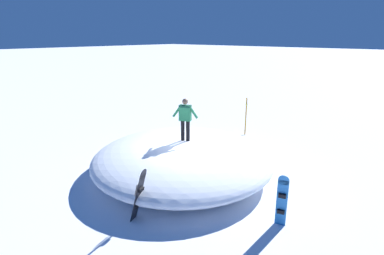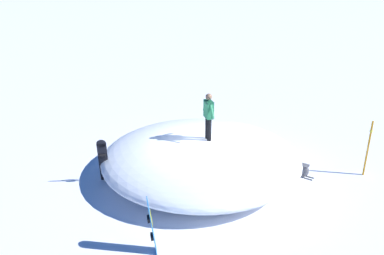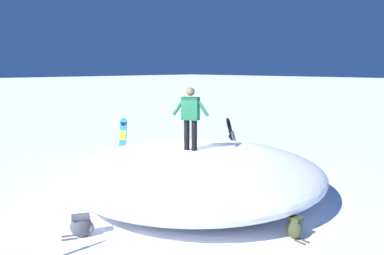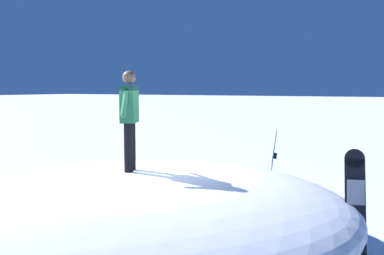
{
  "view_description": "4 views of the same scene",
  "coord_description": "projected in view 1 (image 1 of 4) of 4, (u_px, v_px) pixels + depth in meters",
  "views": [
    {
      "loc": [
        -7.42,
        -6.66,
        4.96
      ],
      "look_at": [
        0.49,
        0.22,
        1.68
      ],
      "focal_mm": 27.7,
      "sensor_mm": 36.0,
      "label": 1
    },
    {
      "loc": [
        1.34,
        -11.21,
        6.23
      ],
      "look_at": [
        -0.3,
        0.14,
        1.68
      ],
      "focal_mm": 35.54,
      "sensor_mm": 36.0,
      "label": 2
    },
    {
      "loc": [
        6.86,
        7.0,
        3.29
      ],
      "look_at": [
        0.2,
        0.34,
        1.81
      ],
      "focal_mm": 35.71,
      "sensor_mm": 36.0,
      "label": 3
    },
    {
      "loc": [
        -4.07,
        5.97,
        2.55
      ],
      "look_at": [
        -0.58,
        -0.28,
        1.9
      ],
      "focal_mm": 42.06,
      "sensor_mm": 36.0,
      "label": 4
    }
  ],
  "objects": [
    {
      "name": "snowboard_primary_upright",
      "position": [
        139.0,
        194.0,
        8.01
      ],
      "size": [
        0.43,
        0.54,
        1.62
      ],
      "color": "black",
      "rests_on": "ground"
    },
    {
      "name": "backpack_far",
      "position": [
        139.0,
        144.0,
        13.46
      ],
      "size": [
        0.26,
        0.52,
        0.46
      ],
      "color": "#383D23",
      "rests_on": "ground"
    },
    {
      "name": "trail_marker_pole",
      "position": [
        246.0,
        116.0,
        15.17
      ],
      "size": [
        0.1,
        0.1,
        1.95
      ],
      "color": "orange",
      "rests_on": "ground"
    },
    {
      "name": "snow_mound",
      "position": [
        183.0,
        158.0,
        10.96
      ],
      "size": [
        9.31,
        9.3,
        1.23
      ],
      "primitive_type": "ellipsoid",
      "rotation": [
        0.0,
        0.0,
        0.67
      ],
      "color": "white",
      "rests_on": "ground"
    },
    {
      "name": "ground",
      "position": [
        188.0,
        175.0,
        10.99
      ],
      "size": [
        240.0,
        240.0,
        0.0
      ],
      "primitive_type": "plane",
      "color": "white"
    },
    {
      "name": "snowboarder_standing",
      "position": [
        185.0,
        117.0,
        10.71
      ],
      "size": [
        0.48,
        0.92,
        1.58
      ],
      "color": "black",
      "rests_on": "snow_mound"
    },
    {
      "name": "backpack_near",
      "position": [
        229.0,
        142.0,
        13.65
      ],
      "size": [
        0.65,
        0.48,
        0.45
      ],
      "color": "#4C4C51",
      "rests_on": "ground"
    },
    {
      "name": "snowboard_secondary_upright",
      "position": [
        282.0,
        200.0,
        7.79
      ],
      "size": [
        0.27,
        0.33,
        1.56
      ],
      "color": "#2672BF",
      "rests_on": "ground"
    }
  ]
}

